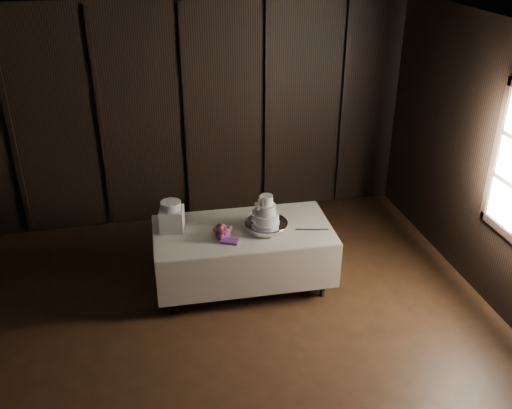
% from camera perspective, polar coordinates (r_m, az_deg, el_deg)
% --- Properties ---
extents(room, '(6.08, 7.08, 3.08)m').
position_cam_1_polar(room, '(4.55, -2.19, -4.92)').
color(room, black).
rests_on(room, ground).
extents(display_table, '(2.02, 1.10, 0.76)m').
position_cam_1_polar(display_table, '(6.55, -1.29, -5.06)').
color(display_table, silver).
rests_on(display_table, ground).
extents(cake_stand, '(0.59, 0.59, 0.09)m').
position_cam_1_polar(cake_stand, '(6.34, 1.03, -2.16)').
color(cake_stand, silver).
rests_on(cake_stand, display_table).
extents(wedding_cake, '(0.31, 0.28, 0.33)m').
position_cam_1_polar(wedding_cake, '(6.24, 0.85, -0.83)').
color(wedding_cake, white).
rests_on(wedding_cake, cake_stand).
extents(bouquet, '(0.43, 0.48, 0.19)m').
position_cam_1_polar(bouquet, '(6.19, -3.34, -2.79)').
color(bouquet, '#B44D4C').
rests_on(bouquet, display_table).
extents(box_pedestal, '(0.30, 0.30, 0.25)m').
position_cam_1_polar(box_pedestal, '(6.38, -8.41, -1.46)').
color(box_pedestal, white).
rests_on(box_pedestal, display_table).
extents(small_cake, '(0.27, 0.27, 0.09)m').
position_cam_1_polar(small_cake, '(6.30, -8.51, -0.11)').
color(small_cake, white).
rests_on(small_cake, box_pedestal).
extents(cake_knife, '(0.36, 0.11, 0.01)m').
position_cam_1_polar(cake_knife, '(6.37, 5.23, -2.53)').
color(cake_knife, silver).
rests_on(cake_knife, display_table).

